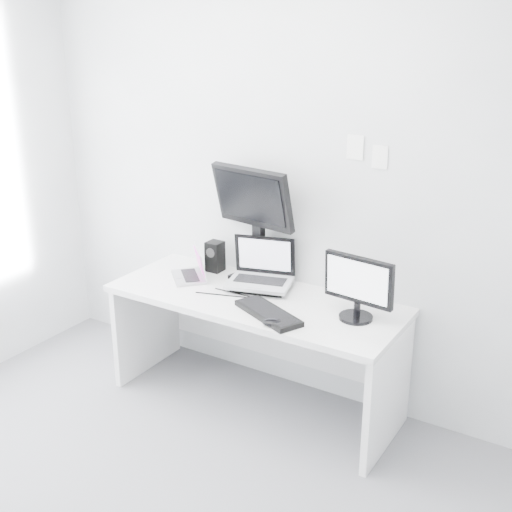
% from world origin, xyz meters
% --- Properties ---
extents(back_wall, '(3.60, 0.00, 3.60)m').
position_xyz_m(back_wall, '(0.00, 1.60, 1.35)').
color(back_wall, silver).
rests_on(back_wall, ground).
extents(desk, '(1.80, 0.70, 0.73)m').
position_xyz_m(desk, '(0.00, 1.25, 0.36)').
color(desk, white).
rests_on(desk, ground).
extents(macbook, '(0.34, 0.34, 0.21)m').
position_xyz_m(macbook, '(-0.52, 1.28, 0.83)').
color(macbook, '#A6A6AA').
rests_on(macbook, desk).
extents(speaker, '(0.13, 0.13, 0.20)m').
position_xyz_m(speaker, '(-0.45, 1.48, 0.83)').
color(speaker, black).
rests_on(speaker, desk).
extents(dell_laptop, '(0.45, 0.39, 0.32)m').
position_xyz_m(dell_laptop, '(-0.04, 1.36, 0.89)').
color(dell_laptop, '#ABADB2').
rests_on(dell_laptop, desk).
extents(rear_monitor, '(0.58, 0.28, 0.76)m').
position_xyz_m(rear_monitor, '(-0.14, 1.48, 1.11)').
color(rear_monitor, black).
rests_on(rear_monitor, desk).
extents(samsung_monitor, '(0.43, 0.24, 0.38)m').
position_xyz_m(samsung_monitor, '(0.64, 1.28, 0.92)').
color(samsung_monitor, black).
rests_on(samsung_monitor, desk).
extents(keyboard, '(0.48, 0.34, 0.03)m').
position_xyz_m(keyboard, '(0.20, 1.06, 0.75)').
color(keyboard, black).
rests_on(keyboard, desk).
extents(mouse, '(0.14, 0.12, 0.04)m').
position_xyz_m(mouse, '(0.29, 0.96, 0.75)').
color(mouse, black).
rests_on(mouse, desk).
extents(wall_note_0, '(0.10, 0.00, 0.14)m').
position_xyz_m(wall_note_0, '(0.45, 1.59, 1.62)').
color(wall_note_0, white).
rests_on(wall_note_0, back_wall).
extents(wall_note_1, '(0.09, 0.00, 0.13)m').
position_xyz_m(wall_note_1, '(0.60, 1.59, 1.58)').
color(wall_note_1, white).
rests_on(wall_note_1, back_wall).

